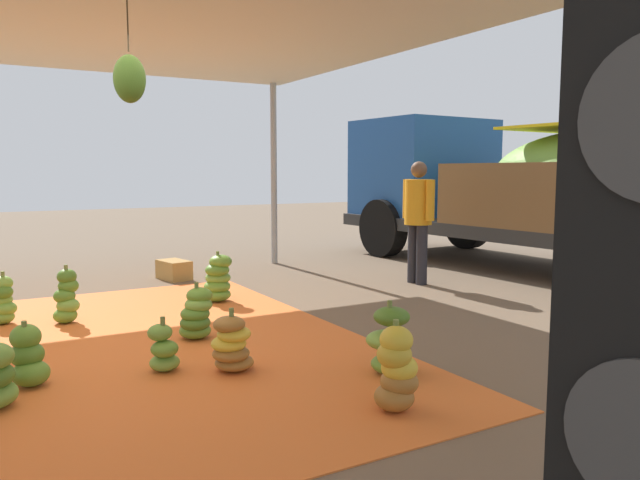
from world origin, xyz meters
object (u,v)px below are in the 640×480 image
(banana_bunch_10, at_px, (28,357))
(banana_bunch_12, at_px, (232,345))
(worker_0, at_px, (418,213))
(crate_0, at_px, (174,270))
(banana_bunch_1, at_px, (196,315))
(banana_bunch_6, at_px, (163,350))
(banana_bunch_14, at_px, (390,343))
(banana_bunch_0, at_px, (67,298))
(banana_bunch_5, at_px, (218,280))
(banana_bunch_8, at_px, (3,302))
(banana_bunch_13, at_px, (397,371))
(cargo_truck_main, at_px, (523,185))

(banana_bunch_10, xyz_separation_m, banana_bunch_12, (0.43, 1.33, -0.00))
(worker_0, bearing_deg, crate_0, -125.25)
(banana_bunch_1, relative_size, crate_0, 1.01)
(banana_bunch_6, relative_size, banana_bunch_14, 0.76)
(banana_bunch_0, bearing_deg, banana_bunch_1, 36.78)
(banana_bunch_1, relative_size, banana_bunch_5, 0.88)
(banana_bunch_8, distance_m, banana_bunch_12, 2.81)
(banana_bunch_0, height_order, banana_bunch_13, banana_bunch_13)
(banana_bunch_5, distance_m, cargo_truck_main, 5.11)
(banana_bunch_5, distance_m, banana_bunch_13, 3.61)
(banana_bunch_13, bearing_deg, banana_bunch_12, -153.77)
(banana_bunch_13, distance_m, worker_0, 4.52)
(banana_bunch_13, bearing_deg, banana_bunch_5, 177.01)
(cargo_truck_main, bearing_deg, banana_bunch_6, -70.18)
(banana_bunch_0, relative_size, worker_0, 0.35)
(banana_bunch_1, bearing_deg, banana_bunch_13, 13.71)
(banana_bunch_1, bearing_deg, banana_bunch_14, 30.04)
(banana_bunch_12, bearing_deg, banana_bunch_8, -150.36)
(banana_bunch_1, distance_m, banana_bunch_13, 2.27)
(banana_bunch_14, bearing_deg, cargo_truck_main, 122.94)
(banana_bunch_0, distance_m, banana_bunch_13, 3.71)
(banana_bunch_14, bearing_deg, banana_bunch_8, -142.15)
(banana_bunch_0, height_order, banana_bunch_14, banana_bunch_0)
(banana_bunch_5, xyz_separation_m, cargo_truck_main, (-0.11, 5.01, 1.02))
(banana_bunch_5, bearing_deg, worker_0, 85.66)
(banana_bunch_10, relative_size, cargo_truck_main, 0.07)
(banana_bunch_10, relative_size, crate_0, 0.91)
(banana_bunch_12, xyz_separation_m, crate_0, (-4.10, 0.79, -0.07))
(banana_bunch_12, xyz_separation_m, cargo_truck_main, (-2.49, 5.80, 1.07))
(banana_bunch_12, bearing_deg, banana_bunch_13, 26.23)
(crate_0, bearing_deg, cargo_truck_main, 72.24)
(banana_bunch_6, height_order, cargo_truck_main, cargo_truck_main)
(banana_bunch_5, relative_size, worker_0, 0.36)
(banana_bunch_8, relative_size, worker_0, 0.32)
(banana_bunch_5, bearing_deg, crate_0, 179.99)
(banana_bunch_5, height_order, crate_0, banana_bunch_5)
(banana_bunch_0, distance_m, banana_bunch_14, 3.36)
(banana_bunch_8, height_order, banana_bunch_13, banana_bunch_13)
(banana_bunch_13, height_order, cargo_truck_main, cargo_truck_main)
(banana_bunch_10, relative_size, worker_0, 0.28)
(banana_bunch_14, bearing_deg, banana_bunch_13, -33.32)
(banana_bunch_13, bearing_deg, worker_0, 139.50)
(banana_bunch_13, bearing_deg, cargo_truck_main, 125.51)
(banana_bunch_0, bearing_deg, cargo_truck_main, 92.55)
(banana_bunch_13, height_order, crate_0, banana_bunch_13)
(banana_bunch_8, distance_m, crate_0, 2.74)
(banana_bunch_5, xyz_separation_m, banana_bunch_12, (2.39, -0.79, -0.05))
(banana_bunch_1, relative_size, cargo_truck_main, 0.08)
(banana_bunch_0, distance_m, banana_bunch_1, 1.52)
(banana_bunch_5, xyz_separation_m, banana_bunch_13, (3.60, -0.19, 0.00))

